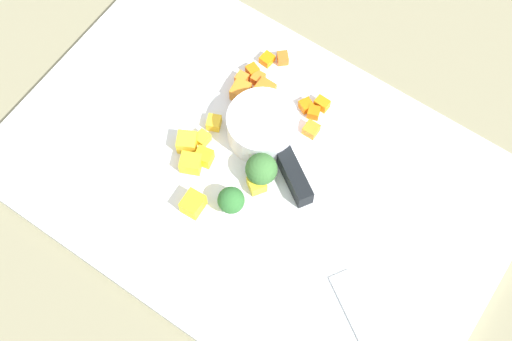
# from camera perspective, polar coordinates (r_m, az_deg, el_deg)

# --- Properties ---
(ground_plane) EXTENTS (4.00, 4.00, 0.00)m
(ground_plane) POSITION_cam_1_polar(r_m,az_deg,el_deg) (0.72, 0.00, -0.71)
(ground_plane) COLOR gray
(cutting_board) EXTENTS (0.51, 0.34, 0.01)m
(cutting_board) POSITION_cam_1_polar(r_m,az_deg,el_deg) (0.71, 0.00, -0.52)
(cutting_board) COLOR white
(cutting_board) RESTS_ON ground_plane
(prep_bowl) EXTENTS (0.07, 0.07, 0.03)m
(prep_bowl) POSITION_cam_1_polar(r_m,az_deg,el_deg) (0.71, 0.52, 3.67)
(prep_bowl) COLOR silver
(prep_bowl) RESTS_ON cutting_board
(chef_knife) EXTENTS (0.27, 0.18, 0.02)m
(chef_knife) POSITION_cam_1_polar(r_m,az_deg,el_deg) (0.69, 4.62, -3.61)
(chef_knife) COLOR silver
(chef_knife) RESTS_ON cutting_board
(carrot_dice_0) EXTENTS (0.02, 0.01, 0.01)m
(carrot_dice_0) POSITION_cam_1_polar(r_m,az_deg,el_deg) (0.74, 5.47, 5.50)
(carrot_dice_0) COLOR orange
(carrot_dice_0) RESTS_ON cutting_board
(carrot_dice_1) EXTENTS (0.01, 0.01, 0.01)m
(carrot_dice_1) POSITION_cam_1_polar(r_m,az_deg,el_deg) (0.75, 0.17, 7.59)
(carrot_dice_1) COLOR orange
(carrot_dice_1) RESTS_ON cutting_board
(carrot_dice_2) EXTENTS (0.01, 0.01, 0.01)m
(carrot_dice_2) POSITION_cam_1_polar(r_m,az_deg,el_deg) (0.75, -1.17, 7.57)
(carrot_dice_2) COLOR orange
(carrot_dice_2) RESTS_ON cutting_board
(carrot_dice_3) EXTENTS (0.02, 0.02, 0.01)m
(carrot_dice_3) POSITION_cam_1_polar(r_m,az_deg,el_deg) (0.74, 3.95, 5.49)
(carrot_dice_3) COLOR orange
(carrot_dice_3) RESTS_ON cutting_board
(carrot_dice_4) EXTENTS (0.02, 0.02, 0.01)m
(carrot_dice_4) POSITION_cam_1_polar(r_m,az_deg,el_deg) (0.76, -0.29, 8.23)
(carrot_dice_4) COLOR orange
(carrot_dice_4) RESTS_ON cutting_board
(carrot_dice_5) EXTENTS (0.02, 0.02, 0.02)m
(carrot_dice_5) POSITION_cam_1_polar(r_m,az_deg,el_deg) (0.74, -1.28, 6.54)
(carrot_dice_5) COLOR orange
(carrot_dice_5) RESTS_ON cutting_board
(carrot_dice_6) EXTENTS (0.02, 0.02, 0.01)m
(carrot_dice_6) POSITION_cam_1_polar(r_m,az_deg,el_deg) (0.74, 4.78, 4.79)
(carrot_dice_6) COLOR orange
(carrot_dice_6) RESTS_ON cutting_board
(carrot_dice_7) EXTENTS (0.01, 0.01, 0.01)m
(carrot_dice_7) POSITION_cam_1_polar(r_m,az_deg,el_deg) (0.73, 4.57, 3.39)
(carrot_dice_7) COLOR orange
(carrot_dice_7) RESTS_ON cutting_board
(carrot_dice_8) EXTENTS (0.02, 0.02, 0.01)m
(carrot_dice_8) POSITION_cam_1_polar(r_m,az_deg,el_deg) (0.77, 2.22, 9.24)
(carrot_dice_8) COLOR orange
(carrot_dice_8) RESTS_ON cutting_board
(carrot_dice_9) EXTENTS (0.01, 0.02, 0.01)m
(carrot_dice_9) POSITION_cam_1_polar(r_m,az_deg,el_deg) (0.77, 0.92, 9.16)
(carrot_dice_9) COLOR orange
(carrot_dice_9) RESTS_ON cutting_board
(carrot_dice_10) EXTENTS (0.02, 0.02, 0.02)m
(carrot_dice_10) POSITION_cam_1_polar(r_m,az_deg,el_deg) (0.75, 0.74, 6.67)
(carrot_dice_10) COLOR orange
(carrot_dice_10) RESTS_ON cutting_board
(pepper_dice_0) EXTENTS (0.02, 0.02, 0.01)m
(pepper_dice_0) POSITION_cam_1_polar(r_m,az_deg,el_deg) (0.73, -3.49, 3.95)
(pepper_dice_0) COLOR yellow
(pepper_dice_0) RESTS_ON cutting_board
(pepper_dice_1) EXTENTS (0.01, 0.02, 0.01)m
(pepper_dice_1) POSITION_cam_1_polar(r_m,az_deg,el_deg) (0.72, -4.61, 2.43)
(pepper_dice_1) COLOR yellow
(pepper_dice_1) RESTS_ON cutting_board
(pepper_dice_2) EXTENTS (0.02, 0.02, 0.02)m
(pepper_dice_2) POSITION_cam_1_polar(r_m,az_deg,el_deg) (0.70, 0.07, -1.14)
(pepper_dice_2) COLOR yellow
(pepper_dice_2) RESTS_ON cutting_board
(pepper_dice_3) EXTENTS (0.02, 0.02, 0.02)m
(pepper_dice_3) POSITION_cam_1_polar(r_m,az_deg,el_deg) (0.71, -4.30, 1.11)
(pepper_dice_3) COLOR yellow
(pepper_dice_3) RESTS_ON cutting_board
(pepper_dice_4) EXTENTS (0.03, 0.03, 0.02)m
(pepper_dice_4) POSITION_cam_1_polar(r_m,az_deg,el_deg) (0.71, -5.39, 0.59)
(pepper_dice_4) COLOR yellow
(pepper_dice_4) RESTS_ON cutting_board
(pepper_dice_5) EXTENTS (0.03, 0.03, 0.02)m
(pepper_dice_5) POSITION_cam_1_polar(r_m,az_deg,el_deg) (0.72, -5.71, 2.33)
(pepper_dice_5) COLOR yellow
(pepper_dice_5) RESTS_ON cutting_board
(pepper_dice_6) EXTENTS (0.02, 0.02, 0.02)m
(pepper_dice_6) POSITION_cam_1_polar(r_m,az_deg,el_deg) (0.69, -5.21, -2.76)
(pepper_dice_6) COLOR yellow
(pepper_dice_6) RESTS_ON cutting_board
(broccoli_floret_0) EXTENTS (0.03, 0.03, 0.03)m
(broccoli_floret_0) POSITION_cam_1_polar(r_m,az_deg,el_deg) (0.68, -1.80, -2.65)
(broccoli_floret_0) COLOR #81B057
(broccoli_floret_0) RESTS_ON cutting_board
(broccoli_floret_1) EXTENTS (0.03, 0.03, 0.04)m
(broccoli_floret_1) POSITION_cam_1_polar(r_m,az_deg,el_deg) (0.69, 0.49, 0.16)
(broccoli_floret_1) COLOR #88B763
(broccoli_floret_1) RESTS_ON cutting_board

